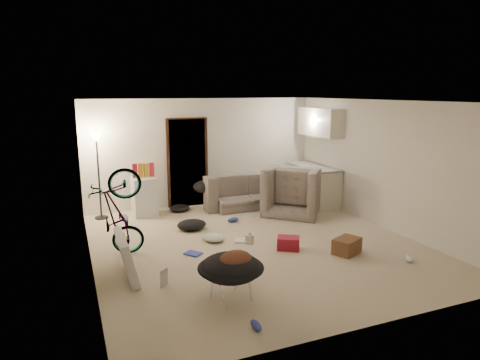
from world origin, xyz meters
name	(u,v)px	position (x,y,z in m)	size (l,w,h in m)	color
floor	(255,244)	(0.00, 0.00, -0.01)	(5.50, 6.00, 0.02)	beige
ceiling	(256,101)	(0.00, 0.00, 2.51)	(5.50, 6.00, 0.02)	white
wall_back	(203,152)	(0.00, 3.01, 1.25)	(5.50, 0.02, 2.50)	white
wall_front	(369,224)	(0.00, -3.01, 1.25)	(5.50, 0.02, 2.50)	white
wall_left	(86,188)	(-2.76, 0.00, 1.25)	(0.02, 6.00, 2.50)	white
wall_right	(384,165)	(2.76, 0.00, 1.25)	(0.02, 6.00, 2.50)	white
doorway	(187,163)	(-0.40, 2.97, 1.02)	(0.85, 0.10, 2.04)	black
door_trim	(188,163)	(-0.40, 2.94, 1.02)	(0.97, 0.04, 2.10)	#371F13
floor_lamp	(98,158)	(-2.40, 2.65, 1.31)	(0.28, 0.28, 1.81)	black
kitchen_counter	(313,186)	(2.43, 2.00, 0.44)	(0.60, 1.50, 0.88)	beige
counter_top	(314,167)	(2.43, 2.00, 0.90)	(0.64, 1.54, 0.04)	gray
kitchen_uppers	(320,122)	(2.56, 2.00, 1.95)	(0.38, 1.40, 0.65)	beige
sofa	(244,193)	(0.82, 2.45, 0.30)	(2.04, 0.80, 0.60)	#333A33
armchair	(296,195)	(1.69, 1.55, 0.39)	(1.19, 1.04, 0.77)	#333A33
bicycle	(119,233)	(-2.30, 0.28, 0.40)	(0.53, 1.52, 0.80)	black
book_asset	(161,288)	(-1.92, -1.12, 0.01)	(0.18, 0.25, 0.02)	maroon
mini_fridge	(144,196)	(-1.50, 2.55, 0.42)	(0.49, 0.49, 0.84)	white
snack_box_0	(135,171)	(-1.67, 2.55, 1.00)	(0.10, 0.07, 0.30)	maroon
snack_box_1	(141,170)	(-1.55, 2.55, 1.00)	(0.10, 0.07, 0.30)	#BF6817
snack_box_2	(146,170)	(-1.43, 2.55, 1.00)	(0.10, 0.07, 0.30)	gold
snack_box_3	(152,170)	(-1.31, 2.55, 1.00)	(0.10, 0.07, 0.30)	maroon
saucer_chair	(231,274)	(-1.14, -1.79, 0.36)	(0.86, 0.86, 0.61)	silver
hoodie	(235,260)	(-1.09, -1.82, 0.55)	(0.48, 0.40, 0.22)	#5B301F
sofa_drape	(206,187)	(-0.13, 2.45, 0.54)	(0.56, 0.46, 0.28)	black
tv_box	(126,256)	(-2.30, -0.58, 0.32)	(0.12, 0.98, 0.65)	silver
drink_case_a	(347,246)	(1.24, -1.00, 0.13)	(0.45, 0.32, 0.26)	brown
drink_case_b	(288,243)	(0.42, -0.47, 0.11)	(0.37, 0.28, 0.22)	maroon
juicer	(250,238)	(-0.08, 0.04, 0.09)	(0.16, 0.16, 0.23)	beige
newspaper	(247,214)	(0.60, 1.78, 0.00)	(0.37, 0.48, 0.01)	#B2AFA4
book_blue	(193,254)	(-1.16, -0.08, 0.01)	(0.19, 0.27, 0.03)	#3144B2
book_white	(240,240)	(-0.19, 0.22, 0.01)	(0.21, 0.27, 0.02)	silver
shoe_0	(233,220)	(0.11, 1.34, 0.05)	(0.27, 0.11, 0.10)	#3144B2
shoe_2	(256,325)	(-1.13, -2.55, 0.04)	(0.24, 0.10, 0.09)	#3144B2
shoe_4	(408,258)	(1.95, -1.65, 0.04)	(0.24, 0.10, 0.09)	white
clothes_lump_a	(192,225)	(-0.82, 1.20, 0.09)	(0.58, 0.50, 0.19)	black
clothes_lump_b	(180,208)	(-0.72, 2.55, 0.07)	(0.47, 0.41, 0.14)	black
clothes_lump_c	(213,238)	(-0.64, 0.40, 0.06)	(0.42, 0.36, 0.13)	silver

